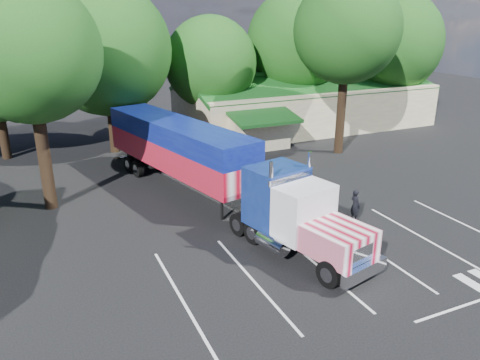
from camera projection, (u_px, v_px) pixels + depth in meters
name	position (u px, v px, depth m)	size (l,w,h in m)	color
ground	(258.00, 215.00, 26.28)	(120.00, 120.00, 0.00)	black
event_hall	(303.00, 104.00, 46.11)	(24.20, 14.12, 5.55)	beige
tree_row_c	(106.00, 50.00, 35.48)	(10.00, 10.00, 13.05)	black
tree_row_d	(211.00, 63.00, 40.58)	(8.00, 8.00, 10.60)	black
tree_row_e	(298.00, 42.00, 43.99)	(9.60, 9.60, 12.90)	black
tree_row_f	(390.00, 43.00, 46.94)	(10.40, 10.40, 13.00)	black
tree_near_left	(29.00, 52.00, 24.35)	(7.60, 7.60, 12.65)	black
tree_near_right	(347.00, 30.00, 34.80)	(8.00, 8.00, 13.50)	black
semi_truck	(203.00, 160.00, 27.39)	(7.76, 21.84, 4.57)	black
woman	(355.00, 205.00, 25.34)	(0.66, 0.43, 1.81)	black
bicycle	(276.00, 195.00, 27.86)	(0.65, 1.87, 0.98)	black
silver_sedan	(238.00, 136.00, 39.96)	(1.53, 4.40, 1.45)	#9CA0A4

